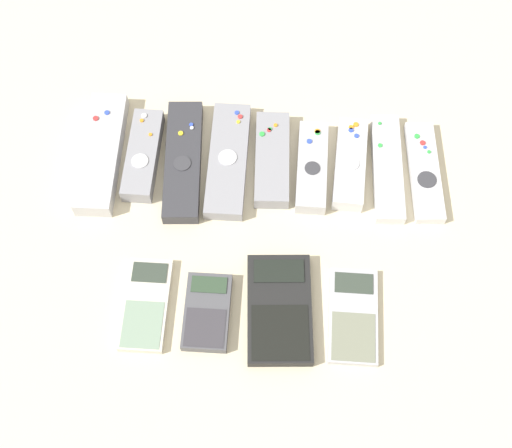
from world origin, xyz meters
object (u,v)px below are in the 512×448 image
(remote_8, at_px, (424,172))
(calculator_0, at_px, (146,304))
(remote_5, at_px, (312,167))
(calculator_1, at_px, (207,312))
(calculator_2, at_px, (279,309))
(remote_7, at_px, (387,168))
(calculator_3, at_px, (353,316))
(remote_0, at_px, (102,153))
(remote_1, at_px, (143,155))
(remote_4, at_px, (272,159))
(remote_2, at_px, (183,161))
(remote_6, at_px, (350,164))
(remote_3, at_px, (228,160))

(remote_8, bearing_deg, calculator_0, -152.91)
(remote_5, height_order, calculator_1, remote_5)
(remote_8, relative_size, calculator_2, 1.06)
(remote_7, xyz_separation_m, calculator_2, (-0.16, -0.24, 0.00))
(calculator_3, bearing_deg, remote_8, 65.90)
(remote_0, relative_size, remote_1, 1.35)
(calculator_2, xyz_separation_m, calculator_3, (0.10, -0.00, -0.00))
(remote_1, relative_size, remote_8, 0.89)
(remote_4, bearing_deg, calculator_2, -86.73)
(calculator_0, xyz_separation_m, calculator_2, (0.19, 0.00, 0.00))
(remote_0, height_order, remote_4, remote_0)
(remote_4, distance_m, calculator_0, 0.30)
(remote_2, bearing_deg, remote_8, -2.80)
(remote_8, height_order, calculator_0, remote_8)
(remote_7, bearing_deg, remote_6, 177.60)
(remote_1, distance_m, remote_3, 0.13)
(remote_4, distance_m, calculator_3, 0.28)
(remote_3, height_order, calculator_3, remote_3)
(remote_0, bearing_deg, remote_8, -0.83)
(remote_0, xyz_separation_m, remote_1, (0.06, 0.00, -0.00))
(remote_2, bearing_deg, calculator_1, -79.89)
(remote_0, distance_m, remote_8, 0.50)
(remote_6, bearing_deg, calculator_2, -108.80)
(remote_1, bearing_deg, remote_7, 1.17)
(remote_7, bearing_deg, calculator_0, -146.47)
(remote_4, xyz_separation_m, calculator_3, (0.13, -0.24, -0.01))
(remote_5, height_order, remote_7, remote_5)
(remote_5, xyz_separation_m, remote_8, (0.17, 0.00, -0.00))
(remote_6, height_order, calculator_3, remote_6)
(remote_1, xyz_separation_m, calculator_2, (0.22, -0.24, -0.00))
(calculator_1, bearing_deg, remote_7, 44.23)
(calculator_2, bearing_deg, calculator_0, 177.29)
(remote_8, height_order, calculator_3, remote_8)
(remote_5, relative_size, remote_7, 0.82)
(calculator_2, bearing_deg, remote_6, 64.11)
(calculator_2, bearing_deg, remote_1, 129.46)
(remote_2, distance_m, calculator_2, 0.28)
(remote_0, bearing_deg, remote_4, 0.30)
(remote_2, xyz_separation_m, calculator_0, (-0.03, -0.24, -0.01))
(remote_0, distance_m, calculator_1, 0.31)
(remote_1, bearing_deg, calculator_0, -80.94)
(calculator_0, bearing_deg, calculator_1, -4.14)
(remote_5, bearing_deg, remote_4, 171.69)
(remote_0, bearing_deg, remote_2, -3.11)
(calculator_2, bearing_deg, remote_2, 120.82)
(remote_1, bearing_deg, remote_0, -178.91)
(remote_2, bearing_deg, remote_1, 171.50)
(remote_6, bearing_deg, calculator_3, -85.35)
(remote_1, relative_size, remote_7, 0.83)
(calculator_2, height_order, calculator_3, calculator_2)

